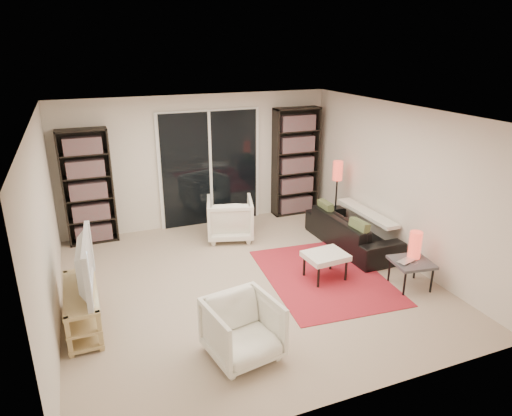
{
  "coord_description": "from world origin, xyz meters",
  "views": [
    {
      "loc": [
        -2.04,
        -5.43,
        3.24
      ],
      "look_at": [
        0.25,
        0.3,
        1.0
      ],
      "focal_mm": 32.0,
      "sensor_mm": 36.0,
      "label": 1
    }
  ],
  "objects_px": {
    "tv_stand": "(82,307)",
    "floor_lamp": "(337,178)",
    "bookshelf_left": "(88,187)",
    "sofa": "(352,231)",
    "bookshelf_right": "(296,162)",
    "side_table": "(411,264)",
    "armchair_front": "(243,329)",
    "armchair_back": "(230,218)",
    "ottoman": "(326,257)"
  },
  "relations": [
    {
      "from": "bookshelf_left",
      "to": "ottoman",
      "type": "height_order",
      "value": "bookshelf_left"
    },
    {
      "from": "armchair_front",
      "to": "ottoman",
      "type": "xyz_separation_m",
      "value": [
        1.71,
        1.2,
        0.01
      ]
    },
    {
      "from": "bookshelf_right",
      "to": "ottoman",
      "type": "relative_size",
      "value": 3.42
    },
    {
      "from": "armchair_front",
      "to": "floor_lamp",
      "type": "bearing_deg",
      "value": 35.18
    },
    {
      "from": "tv_stand",
      "to": "sofa",
      "type": "distance_m",
      "value": 4.36
    },
    {
      "from": "bookshelf_right",
      "to": "side_table",
      "type": "height_order",
      "value": "bookshelf_right"
    },
    {
      "from": "sofa",
      "to": "armchair_back",
      "type": "distance_m",
      "value": 2.09
    },
    {
      "from": "sofa",
      "to": "armchair_front",
      "type": "distance_m",
      "value": 3.37
    },
    {
      "from": "bookshelf_right",
      "to": "sofa",
      "type": "xyz_separation_m",
      "value": [
        0.16,
        -1.81,
        -0.77
      ]
    },
    {
      "from": "sofa",
      "to": "armchair_back",
      "type": "height_order",
      "value": "armchair_back"
    },
    {
      "from": "bookshelf_left",
      "to": "armchair_back",
      "type": "relative_size",
      "value": 2.45
    },
    {
      "from": "floor_lamp",
      "to": "armchair_front",
      "type": "bearing_deg",
      "value": -135.29
    },
    {
      "from": "side_table",
      "to": "sofa",
      "type": "bearing_deg",
      "value": 90.16
    },
    {
      "from": "bookshelf_right",
      "to": "armchair_back",
      "type": "xyz_separation_m",
      "value": [
        -1.61,
        -0.72,
        -0.69
      ]
    },
    {
      "from": "tv_stand",
      "to": "sofa",
      "type": "relative_size",
      "value": 0.63
    },
    {
      "from": "ottoman",
      "to": "floor_lamp",
      "type": "bearing_deg",
      "value": 54.93
    },
    {
      "from": "ottoman",
      "to": "side_table",
      "type": "relative_size",
      "value": 1.05
    },
    {
      "from": "armchair_front",
      "to": "armchair_back",
      "type": "bearing_deg",
      "value": 64.19
    },
    {
      "from": "side_table",
      "to": "floor_lamp",
      "type": "xyz_separation_m",
      "value": [
        0.15,
        2.27,
        0.6
      ]
    },
    {
      "from": "armchair_back",
      "to": "ottoman",
      "type": "bearing_deg",
      "value": 129.0
    },
    {
      "from": "bookshelf_left",
      "to": "tv_stand",
      "type": "xyz_separation_m",
      "value": [
        -0.27,
        -2.62,
        -0.71
      ]
    },
    {
      "from": "armchair_back",
      "to": "side_table",
      "type": "xyz_separation_m",
      "value": [
        1.78,
        -2.58,
        -0.0
      ]
    },
    {
      "from": "armchair_front",
      "to": "side_table",
      "type": "relative_size",
      "value": 1.26
    },
    {
      "from": "bookshelf_right",
      "to": "tv_stand",
      "type": "xyz_separation_m",
      "value": [
        -4.12,
        -2.62,
        -0.79
      ]
    },
    {
      "from": "armchair_back",
      "to": "floor_lamp",
      "type": "xyz_separation_m",
      "value": [
        1.93,
        -0.31,
        0.6
      ]
    },
    {
      "from": "tv_stand",
      "to": "floor_lamp",
      "type": "distance_m",
      "value": 4.76
    },
    {
      "from": "sofa",
      "to": "side_table",
      "type": "relative_size",
      "value": 3.22
    },
    {
      "from": "side_table",
      "to": "floor_lamp",
      "type": "distance_m",
      "value": 2.35
    },
    {
      "from": "armchair_front",
      "to": "side_table",
      "type": "xyz_separation_m",
      "value": [
        2.7,
        0.55,
        0.02
      ]
    },
    {
      "from": "armchair_front",
      "to": "sofa",
      "type": "bearing_deg",
      "value": 27.49
    },
    {
      "from": "bookshelf_left",
      "to": "sofa",
      "type": "relative_size",
      "value": 1.03
    },
    {
      "from": "sofa",
      "to": "ottoman",
      "type": "distance_m",
      "value": 1.29
    },
    {
      "from": "armchair_front",
      "to": "side_table",
      "type": "height_order",
      "value": "armchair_front"
    },
    {
      "from": "bookshelf_right",
      "to": "floor_lamp",
      "type": "relative_size",
      "value": 1.65
    },
    {
      "from": "bookshelf_right",
      "to": "sofa",
      "type": "height_order",
      "value": "bookshelf_right"
    },
    {
      "from": "bookshelf_left",
      "to": "sofa",
      "type": "xyz_separation_m",
      "value": [
        4.01,
        -1.81,
        -0.7
      ]
    },
    {
      "from": "tv_stand",
      "to": "floor_lamp",
      "type": "height_order",
      "value": "floor_lamp"
    },
    {
      "from": "bookshelf_right",
      "to": "armchair_back",
      "type": "relative_size",
      "value": 2.64
    },
    {
      "from": "bookshelf_left",
      "to": "floor_lamp",
      "type": "height_order",
      "value": "bookshelf_left"
    },
    {
      "from": "armchair_back",
      "to": "side_table",
      "type": "relative_size",
      "value": 1.36
    },
    {
      "from": "tv_stand",
      "to": "side_table",
      "type": "height_order",
      "value": "tv_stand"
    },
    {
      "from": "ottoman",
      "to": "bookshelf_left",
      "type": "bearing_deg",
      "value": 138.93
    },
    {
      "from": "armchair_back",
      "to": "side_table",
      "type": "distance_m",
      "value": 3.14
    },
    {
      "from": "floor_lamp",
      "to": "bookshelf_right",
      "type": "bearing_deg",
      "value": 107.25
    },
    {
      "from": "armchair_front",
      "to": "side_table",
      "type": "distance_m",
      "value": 2.75
    },
    {
      "from": "sofa",
      "to": "armchair_back",
      "type": "bearing_deg",
      "value": 57.41
    },
    {
      "from": "armchair_back",
      "to": "side_table",
      "type": "height_order",
      "value": "armchair_back"
    },
    {
      "from": "floor_lamp",
      "to": "tv_stand",
      "type": "bearing_deg",
      "value": -160.29
    },
    {
      "from": "side_table",
      "to": "bookshelf_left",
      "type": "bearing_deg",
      "value": 140.64
    },
    {
      "from": "armchair_back",
      "to": "sofa",
      "type": "bearing_deg",
      "value": 164.87
    }
  ]
}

